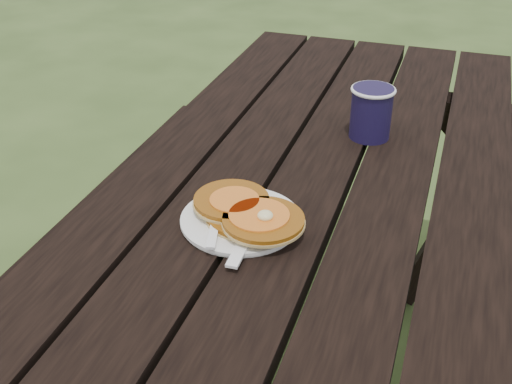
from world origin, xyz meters
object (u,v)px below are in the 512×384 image
(picnic_table, at_px, (300,333))
(pancake_stack, at_px, (248,213))
(plate, at_px, (241,220))
(coffee_cup, at_px, (371,110))

(picnic_table, relative_size, pancake_stack, 8.63)
(plate, bearing_deg, coffee_cup, 69.50)
(plate, bearing_deg, pancake_stack, -5.92)
(plate, height_order, pancake_stack, pancake_stack)
(picnic_table, bearing_deg, pancake_stack, -111.58)
(plate, height_order, coffee_cup, coffee_cup)
(coffee_cup, bearing_deg, picnic_table, -106.83)
(picnic_table, height_order, plate, plate)
(picnic_table, xyz_separation_m, plate, (-0.08, -0.16, 0.39))
(plate, distance_m, pancake_stack, 0.02)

